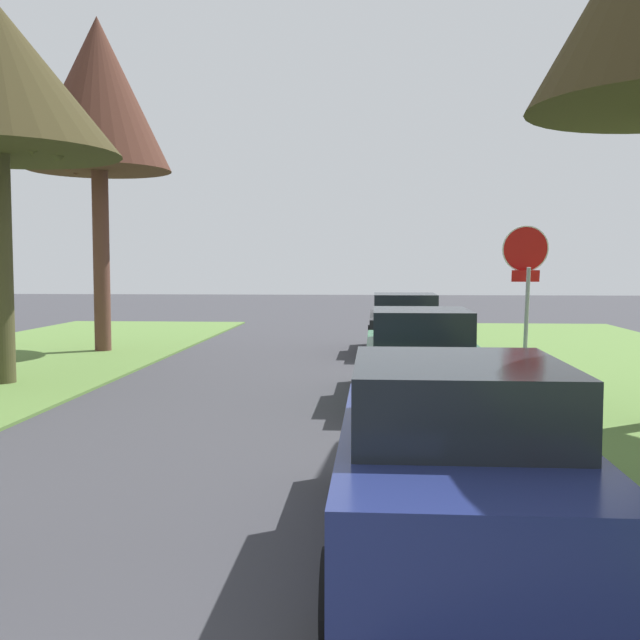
{
  "coord_description": "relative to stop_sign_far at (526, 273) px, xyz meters",
  "views": [
    {
      "loc": [
        1.6,
        -0.11,
        2.31
      ],
      "look_at": [
        0.82,
        10.67,
        1.54
      ],
      "focal_mm": 42.57,
      "sensor_mm": 36.0,
      "label": 1
    }
  ],
  "objects": [
    {
      "name": "stop_sign_far",
      "position": [
        0.0,
        0.0,
        0.0
      ],
      "size": [
        0.81,
        0.44,
        2.96
      ],
      "color": "#9EA0A5",
      "rests_on": "grass_verge_right"
    },
    {
      "name": "parked_sedan_green",
      "position": [
        -1.82,
        -0.34,
        -1.46
      ],
      "size": [
        1.96,
        4.41,
        1.57
      ],
      "color": "#28663D",
      "rests_on": "ground"
    },
    {
      "name": "street_tree_left_far",
      "position": [
        -9.84,
        6.31,
        4.54
      ],
      "size": [
        3.74,
        3.74,
        8.73
      ],
      "color": "brown",
      "rests_on": "grass_verge_left"
    },
    {
      "name": "parked_sedan_black",
      "position": [
        -1.81,
        6.8,
        -1.46
      ],
      "size": [
        1.96,
        4.41,
        1.57
      ],
      "color": "black",
      "rests_on": "ground"
    },
    {
      "name": "parked_sedan_navy",
      "position": [
        -1.96,
        -7.3,
        -1.46
      ],
      "size": [
        1.96,
        4.41,
        1.57
      ],
      "color": "navy",
      "rests_on": "ground"
    }
  ]
}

